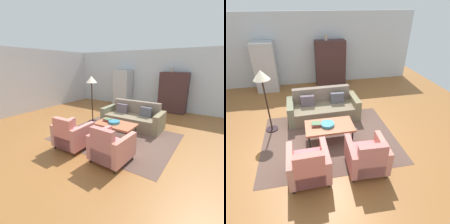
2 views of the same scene
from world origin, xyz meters
The scene contains 14 objects.
ground_plane centered at (0.00, 0.00, 0.00)m, with size 10.90×10.90×0.00m, color #985F2F.
wall_back centered at (0.00, 4.15, 1.40)m, with size 9.08×0.12×2.80m, color silver.
wall_left centered at (-4.54, 0.00, 1.40)m, with size 0.12×8.31×2.80m, color silver.
area_rug centered at (0.31, 0.09, 0.00)m, with size 3.40×2.60×0.01m, color brown.
couch centered at (0.31, 1.22, 0.29)m, with size 2.12×0.95×0.86m.
coffee_table centered at (0.31, 0.04, 0.41)m, with size 1.20×0.70×0.45m.
armchair_left centered at (-0.29, -1.13, 0.34)m, with size 0.82×0.82×0.88m.
armchair_right centered at (0.91, -1.13, 0.34)m, with size 0.84×0.84×0.88m.
fruit_bowl centered at (0.27, 0.04, 0.48)m, with size 0.34×0.34×0.07m, color teal.
book_stack centered at (-0.01, 0.09, 0.49)m, with size 0.24×0.20×0.08m.
cabinet centered at (0.98, 3.81, 0.90)m, with size 1.20×0.51×1.80m.
vase_tall centered at (0.83, 3.80, 1.90)m, with size 0.14×0.14×0.19m, color #B0A38F.
refrigerator centered at (-1.54, 3.70, 0.93)m, with size 0.80×0.73×1.85m.
floor_lamp centered at (-1.20, 0.80, 1.44)m, with size 0.40×0.40×1.72m.
Camera 1 is at (2.76, -3.85, 2.11)m, focal length 26.63 mm.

